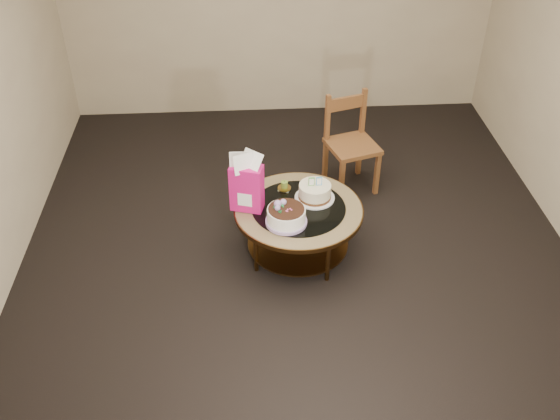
{
  "coord_description": "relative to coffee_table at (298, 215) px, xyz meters",
  "views": [
    {
      "loc": [
        -0.39,
        -3.89,
        3.39
      ],
      "look_at": [
        -0.14,
        0.02,
        0.42
      ],
      "focal_mm": 40.0,
      "sensor_mm": 36.0,
      "label": 1
    }
  ],
  "objects": [
    {
      "name": "cream_cake",
      "position": [
        0.14,
        0.11,
        0.14
      ],
      "size": [
        0.32,
        0.32,
        0.2
      ],
      "rotation": [
        0.0,
        0.0,
        0.03
      ],
      "color": "white",
      "rests_on": "coffee_table"
    },
    {
      "name": "gift_bag",
      "position": [
        -0.4,
        0.02,
        0.32
      ],
      "size": [
        0.27,
        0.23,
        0.49
      ],
      "rotation": [
        0.0,
        0.0,
        -0.29
      ],
      "color": "#E51575",
      "rests_on": "coffee_table"
    },
    {
      "name": "ground",
      "position": [
        -0.0,
        0.0,
        -0.38
      ],
      "size": [
        5.0,
        5.0,
        0.0
      ],
      "primitive_type": "plane",
      "color": "black",
      "rests_on": "ground"
    },
    {
      "name": "room_walls",
      "position": [
        -0.0,
        0.0,
        1.16
      ],
      "size": [
        4.52,
        5.02,
        2.61
      ],
      "color": "#B8A98B",
      "rests_on": "ground"
    },
    {
      "name": "pillar_candle",
      "position": [
        -0.09,
        0.25,
        0.11
      ],
      "size": [
        0.12,
        0.12,
        0.08
      ],
      "rotation": [
        0.0,
        0.0,
        -0.33
      ],
      "color": "#C4B450",
      "rests_on": "coffee_table"
    },
    {
      "name": "dining_chair",
      "position": [
        0.56,
        0.94,
        0.08
      ],
      "size": [
        0.52,
        0.52,
        0.9
      ],
      "rotation": [
        0.0,
        0.0,
        0.3
      ],
      "color": "brown",
      "rests_on": "ground"
    },
    {
      "name": "decorated_cake",
      "position": [
        -0.11,
        -0.19,
        0.14
      ],
      "size": [
        0.32,
        0.32,
        0.18
      ],
      "rotation": [
        0.0,
        0.0,
        0.03
      ],
      "color": "#A586BD",
      "rests_on": "coffee_table"
    },
    {
      "name": "coffee_table",
      "position": [
        0.0,
        0.0,
        0.0
      ],
      "size": [
        1.02,
        1.02,
        0.46
      ],
      "color": "brown",
      "rests_on": "ground"
    }
  ]
}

